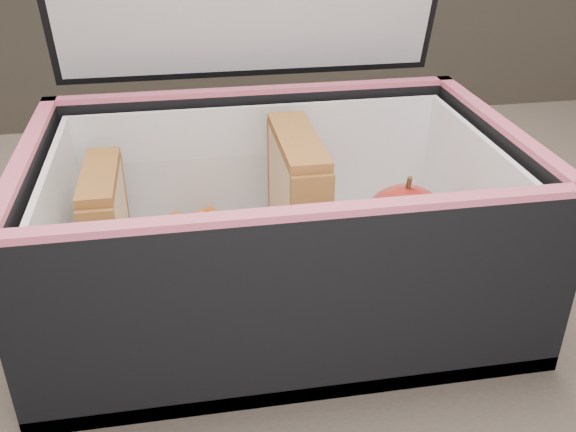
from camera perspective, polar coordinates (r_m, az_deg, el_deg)
name	(u,v)px	position (r m, az deg, el deg)	size (l,w,h in m)	color
kitchen_table	(349,381)	(0.56, 5.43, -14.43)	(1.20, 0.80, 0.75)	#655A4D
lunch_bag	(276,210)	(0.46, -1.11, 0.53)	(0.34, 0.28, 0.34)	black
plastic_tub	(206,239)	(0.47, -7.34, -2.07)	(0.18, 0.13, 0.07)	white
sandwich_left	(108,232)	(0.47, -15.74, -1.35)	(0.02, 0.08, 0.09)	tan
sandwich_right	(297,206)	(0.47, 0.82, 0.87)	(0.03, 0.10, 0.11)	tan
carrot_sticks	(206,263)	(0.48, -7.32, -4.13)	(0.05, 0.14, 0.03)	orange
paper_napkin	(404,257)	(0.52, 10.32, -3.60)	(0.07, 0.08, 0.01)	white
red_apple	(405,223)	(0.50, 10.35, -0.63)	(0.07, 0.07, 0.07)	maroon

